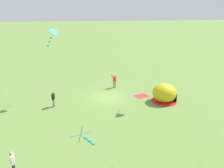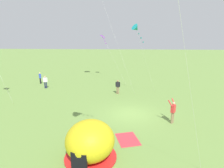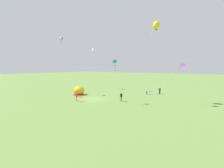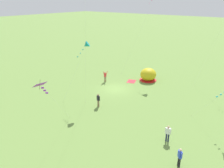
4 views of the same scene
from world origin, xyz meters
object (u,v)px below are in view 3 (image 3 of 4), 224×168
at_px(person_far_back, 147,91).
at_px(person_center_field, 77,96).
at_px(kite_pink, 61,39).
at_px(kite_purple, 181,66).
at_px(kite_yellow, 156,25).
at_px(kite_cyan, 137,74).
at_px(person_strolling, 121,96).
at_px(kite_white, 93,51).
at_px(popup_tent, 79,91).
at_px(kite_teal, 115,63).
at_px(person_with_toddler, 160,90).

xyz_separation_m(person_far_back, person_center_field, (-8.89, -14.82, 0.03)).
bearing_deg(person_center_field, kite_pink, 157.21).
height_order(person_far_back, kite_purple, kite_purple).
height_order(kite_yellow, kite_cyan, kite_yellow).
xyz_separation_m(person_strolling, person_center_field, (-7.38, -4.85, 0.03)).
relative_size(person_far_back, kite_white, 0.14).
height_order(kite_pink, kite_cyan, kite_pink).
xyz_separation_m(kite_pink, kite_cyan, (13.31, 14.70, -8.80)).
relative_size(popup_tent, kite_white, 0.22).
relative_size(person_far_back, kite_pink, 0.12).
distance_m(person_strolling, kite_teal, 6.88).
xyz_separation_m(kite_yellow, kite_purple, (4.68, -0.35, -7.72)).
xyz_separation_m(person_far_back, kite_yellow, (3.85, -6.25, 13.59)).
bearing_deg(kite_teal, kite_purple, 27.37).
bearing_deg(popup_tent, kite_teal, -11.36).
relative_size(person_strolling, person_center_field, 0.91).
bearing_deg(person_strolling, person_with_toddler, 71.53).
distance_m(person_strolling, kite_pink, 20.57).
relative_size(kite_yellow, kite_cyan, 2.93).
bearing_deg(kite_purple, popup_tent, -172.48).
bearing_deg(person_with_toddler, kite_white, -175.08).
height_order(person_with_toddler, kite_teal, kite_teal).
bearing_deg(kite_teal, person_center_field, -157.98).
bearing_deg(person_far_back, kite_cyan, 141.13).
xyz_separation_m(person_far_back, kite_cyan, (-4.48, 3.61, 3.74)).
bearing_deg(person_with_toddler, kite_cyan, 168.17).
distance_m(person_center_field, kite_teal, 10.08).
bearing_deg(kite_white, kite_purple, -15.09).
height_order(person_far_back, kite_teal, kite_teal).
relative_size(person_strolling, kite_teal, 0.21).
height_order(person_strolling, kite_purple, kite_purple).
distance_m(person_with_toddler, kite_teal, 16.14).
bearing_deg(kite_yellow, person_strolling, -145.28).
xyz_separation_m(person_far_back, kite_teal, (-1.79, -11.95, 6.59)).
bearing_deg(kite_purple, person_with_toddler, 124.45).
distance_m(kite_white, kite_purple, 27.42).
height_order(person_with_toddler, kite_purple, kite_purple).
height_order(person_center_field, kite_yellow, kite_yellow).
distance_m(person_far_back, kite_pink, 24.42).
height_order(kite_white, kite_purple, kite_white).
relative_size(person_center_field, kite_yellow, 0.12).
relative_size(kite_yellow, kite_white, 1.23).
height_order(kite_purple, kite_pink, kite_pink).
relative_size(person_far_back, person_strolling, 1.00).
height_order(popup_tent, person_strolling, popup_tent).
distance_m(person_strolling, person_center_field, 8.83).
distance_m(person_center_field, kite_pink, 15.79).
bearing_deg(kite_pink, kite_teal, -3.09).
distance_m(kite_white, kite_pink, 11.63).
relative_size(popup_tent, person_center_field, 1.49).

